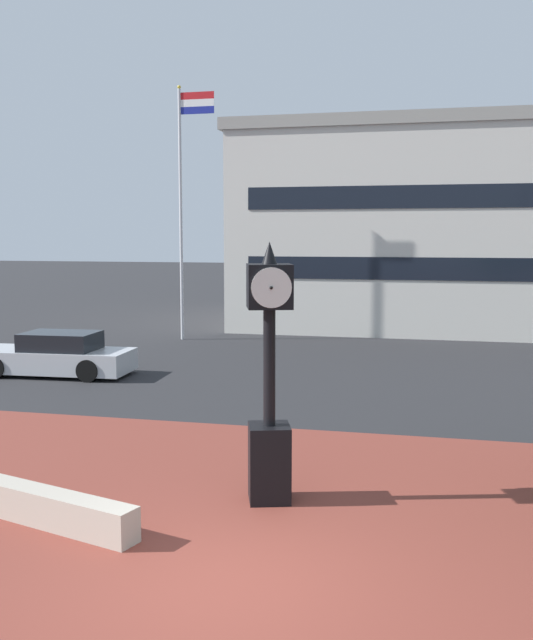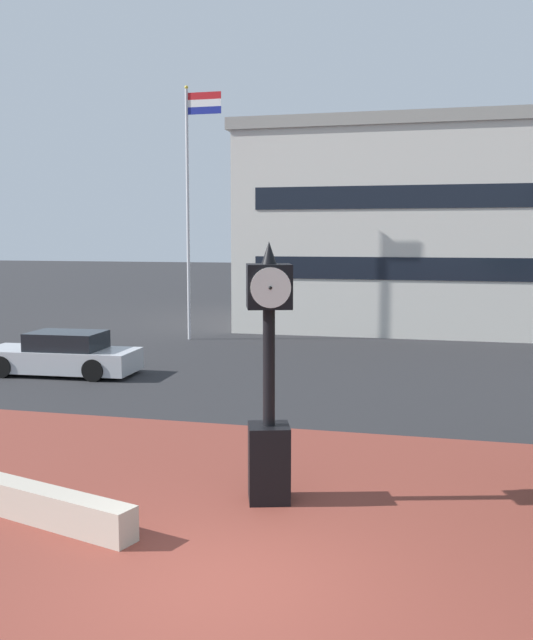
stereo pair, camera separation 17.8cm
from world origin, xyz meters
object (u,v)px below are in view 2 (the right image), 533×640
object	(u,v)px
street_clock	(269,389)
civic_building	(491,227)
car_street_mid	(62,355)
flagpole_primary	(190,197)

from	to	relation	value
street_clock	civic_building	distance (m)	24.54
street_clock	car_street_mid	bearing A→B (deg)	116.65
flagpole_primary	street_clock	bearing A→B (deg)	-66.24
car_street_mid	street_clock	bearing A→B (deg)	-138.37
civic_building	flagpole_primary	bearing A→B (deg)	-147.43
street_clock	car_street_mid	size ratio (longest dim) A/B	0.86
flagpole_primary	car_street_mid	bearing A→B (deg)	-98.53
car_street_mid	civic_building	xyz separation A→B (m)	(12.82, 15.39, 3.90)
car_street_mid	civic_building	size ratio (longest dim) A/B	0.22
car_street_mid	civic_building	bearing A→B (deg)	-42.76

